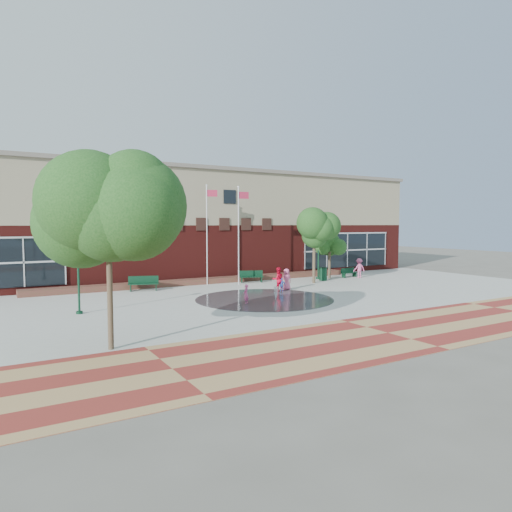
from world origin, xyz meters
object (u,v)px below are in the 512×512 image
bench_left (143,286)px  trash_can (323,274)px  flagpole_right (239,230)px  tree_big_left (108,201)px  child_splash (246,294)px  flagpole_left (207,229)px

bench_left → trash_can: trash_can is taller
flagpole_right → tree_big_left: (-12.52, -13.41, 1.27)m
trash_can → child_splash: 12.35m
flagpole_left → child_splash: bearing=-85.9°
flagpole_left → trash_can: size_ratio=6.90×
tree_big_left → child_splash: 11.69m
bench_left → child_splash: (3.59, -8.04, 0.24)m
trash_can → bench_left: bearing=172.9°
tree_big_left → child_splash: (8.89, 5.83, -4.85)m
flagpole_left → bench_left: bearing=-156.8°
trash_can → flagpole_right: bearing=169.5°
flagpole_right → tree_big_left: tree_big_left is taller
tree_big_left → flagpole_left: bearing=54.4°
trash_can → tree_big_left: bearing=-148.2°
flagpole_left → trash_can: (9.04, -2.57, -3.66)m
flagpole_right → trash_can: bearing=-6.1°
child_splash → flagpole_left: bearing=-140.7°
trash_can → tree_big_left: tree_big_left is taller
flagpole_right → child_splash: (-3.62, -7.58, -3.58)m
bench_left → trash_can: size_ratio=1.92×
flagpole_left → bench_left: flagpole_left is taller
flagpole_left → bench_left: (-5.19, -0.81, -3.89)m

